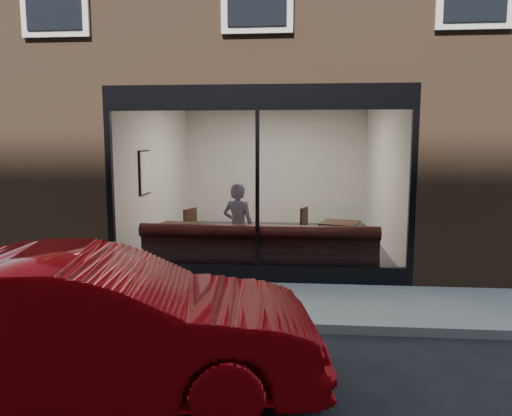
# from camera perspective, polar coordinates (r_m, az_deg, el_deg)

# --- Properties ---
(ground) EXTENTS (120.00, 120.00, 0.00)m
(ground) POSITION_cam_1_polar(r_m,az_deg,el_deg) (6.41, -1.44, -13.59)
(ground) COLOR black
(ground) RESTS_ON ground
(sidewalk_near) EXTENTS (40.00, 2.00, 0.01)m
(sidewalk_near) POSITION_cam_1_polar(r_m,az_deg,el_deg) (7.34, -0.55, -10.71)
(sidewalk_near) COLOR gray
(sidewalk_near) RESTS_ON ground
(kerb_near) EXTENTS (40.00, 0.10, 0.12)m
(kerb_near) POSITION_cam_1_polar(r_m,az_deg,el_deg) (6.34, -1.49, -13.24)
(kerb_near) COLOR gray
(kerb_near) RESTS_ON ground
(host_building_pier_left) EXTENTS (2.50, 12.00, 3.20)m
(host_building_pier_left) POSITION_cam_1_polar(r_m,az_deg,el_deg) (14.63, -12.64, 4.74)
(host_building_pier_left) COLOR brown
(host_building_pier_left) RESTS_ON ground
(host_building_pier_right) EXTENTS (2.50, 12.00, 3.20)m
(host_building_pier_right) POSITION_cam_1_polar(r_m,az_deg,el_deg) (14.28, 17.49, 4.49)
(host_building_pier_right) COLOR brown
(host_building_pier_right) RESTS_ON ground
(host_building_backfill) EXTENTS (5.00, 6.00, 3.20)m
(host_building_backfill) POSITION_cam_1_polar(r_m,az_deg,el_deg) (16.96, 2.74, 5.31)
(host_building_backfill) COLOR brown
(host_building_backfill) RESTS_ON ground
(cafe_floor) EXTENTS (6.00, 6.00, 0.00)m
(cafe_floor) POSITION_cam_1_polar(r_m,az_deg,el_deg) (11.19, 1.44, -4.14)
(cafe_floor) COLOR #2D2D30
(cafe_floor) RESTS_ON ground
(cafe_ceiling) EXTENTS (6.00, 6.00, 0.00)m
(cafe_ceiling) POSITION_cam_1_polar(r_m,az_deg,el_deg) (10.98, 1.50, 12.26)
(cafe_ceiling) COLOR white
(cafe_ceiling) RESTS_ON host_building_upper
(cafe_wall_back) EXTENTS (5.00, 0.00, 5.00)m
(cafe_wall_back) POSITION_cam_1_polar(r_m,az_deg,el_deg) (13.95, 2.24, 4.78)
(cafe_wall_back) COLOR silver
(cafe_wall_back) RESTS_ON ground
(cafe_wall_left) EXTENTS (0.00, 6.00, 6.00)m
(cafe_wall_left) POSITION_cam_1_polar(r_m,az_deg,el_deg) (11.40, -11.15, 3.96)
(cafe_wall_left) COLOR silver
(cafe_wall_left) RESTS_ON ground
(cafe_wall_right) EXTENTS (0.00, 6.00, 6.00)m
(cafe_wall_right) POSITION_cam_1_polar(r_m,az_deg,el_deg) (11.10, 14.44, 3.76)
(cafe_wall_right) COLOR silver
(cafe_wall_right) RESTS_ON ground
(storefront_kick) EXTENTS (5.00, 0.10, 0.30)m
(storefront_kick) POSITION_cam_1_polar(r_m,az_deg,el_deg) (8.30, 0.16, -7.47)
(storefront_kick) COLOR black
(storefront_kick) RESTS_ON ground
(storefront_header) EXTENTS (5.00, 0.10, 0.40)m
(storefront_header) POSITION_cam_1_polar(r_m,az_deg,el_deg) (8.03, 0.17, 12.54)
(storefront_header) COLOR black
(storefront_header) RESTS_ON host_building_upper
(storefront_mullion) EXTENTS (0.06, 0.10, 2.50)m
(storefront_mullion) POSITION_cam_1_polar(r_m,az_deg,el_deg) (8.05, 0.16, 2.19)
(storefront_mullion) COLOR black
(storefront_mullion) RESTS_ON storefront_kick
(storefront_glass) EXTENTS (4.80, 0.00, 4.80)m
(storefront_glass) POSITION_cam_1_polar(r_m,az_deg,el_deg) (8.02, 0.15, 2.17)
(storefront_glass) COLOR white
(storefront_glass) RESTS_ON storefront_kick
(banquette) EXTENTS (4.00, 0.55, 0.45)m
(banquette) POSITION_cam_1_polar(r_m,az_deg,el_deg) (8.67, 0.39, -6.30)
(banquette) COLOR #3B1516
(banquette) RESTS_ON cafe_floor
(person) EXTENTS (0.66, 0.53, 1.59)m
(person) POSITION_cam_1_polar(r_m,az_deg,el_deg) (8.91, -2.05, -2.18)
(person) COLOR #A1ACD5
(person) RESTS_ON cafe_floor
(cafe_table_left) EXTENTS (0.80, 0.80, 0.04)m
(cafe_table_left) POSITION_cam_1_polar(r_m,az_deg,el_deg) (9.51, -9.21, -1.96)
(cafe_table_left) COLOR #301F12
(cafe_table_left) RESTS_ON cafe_floor
(cafe_table_right) EXTENTS (0.86, 0.86, 0.04)m
(cafe_table_right) POSITION_cam_1_polar(r_m,az_deg,el_deg) (9.76, 9.58, -1.72)
(cafe_table_right) COLOR #301F12
(cafe_table_right) RESTS_ON cafe_floor
(cafe_chair_left) EXTENTS (0.56, 0.56, 0.04)m
(cafe_chair_left) POSITION_cam_1_polar(r_m,az_deg,el_deg) (10.44, -8.34, -3.87)
(cafe_chair_left) COLOR #301F12
(cafe_chair_left) RESTS_ON cafe_floor
(cafe_chair_right) EXTENTS (0.50, 0.50, 0.04)m
(cafe_chair_right) POSITION_cam_1_polar(r_m,az_deg,el_deg) (10.53, 4.50, -3.70)
(cafe_chair_right) COLOR #301F12
(cafe_chair_right) RESTS_ON cafe_floor
(wall_poster) EXTENTS (0.02, 0.63, 0.84)m
(wall_poster) POSITION_cam_1_polar(r_m,az_deg,el_deg) (10.40, -12.52, 3.99)
(wall_poster) COLOR white
(wall_poster) RESTS_ON cafe_wall_left
(parked_car) EXTENTS (4.30, 2.16, 1.35)m
(parked_car) POSITION_cam_1_polar(r_m,az_deg,el_deg) (4.80, -18.22, -12.86)
(parked_car) COLOR #A8050B
(parked_car) RESTS_ON ground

